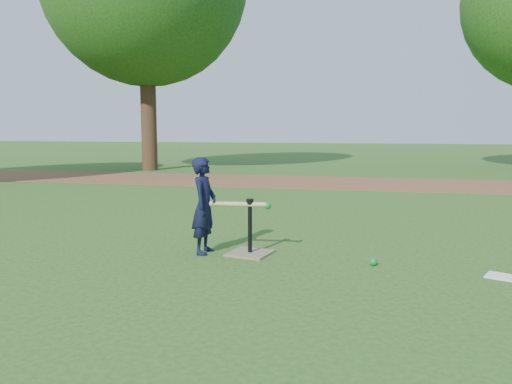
# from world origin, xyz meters

# --- Properties ---
(ground) EXTENTS (80.00, 80.00, 0.00)m
(ground) POSITION_xyz_m (0.00, 0.00, 0.00)
(ground) COLOR #285116
(ground) RESTS_ON ground
(dirt_strip) EXTENTS (24.00, 3.00, 0.01)m
(dirt_strip) POSITION_xyz_m (0.00, 7.50, 0.01)
(dirt_strip) COLOR brown
(dirt_strip) RESTS_ON ground
(child) EXTENTS (0.26, 0.39, 1.06)m
(child) POSITION_xyz_m (-0.78, 0.04, 0.53)
(child) COLOR black
(child) RESTS_ON ground
(wiffle_ball_ground) EXTENTS (0.08, 0.08, 0.08)m
(wiffle_ball_ground) POSITION_xyz_m (1.04, -0.07, 0.04)
(wiffle_ball_ground) COLOR #0C882A
(wiffle_ball_ground) RESTS_ON ground
(clipboard) EXTENTS (0.37, 0.33, 0.01)m
(clipboard) POSITION_xyz_m (2.22, -0.22, 0.01)
(clipboard) COLOR white
(clipboard) RESTS_ON ground
(batting_tee) EXTENTS (0.51, 0.51, 0.61)m
(batting_tee) POSITION_xyz_m (-0.28, 0.10, 0.11)
(batting_tee) COLOR #857654
(batting_tee) RESTS_ON ground
(swing_action) EXTENTS (0.68, 0.16, 0.08)m
(swing_action) POSITION_xyz_m (-0.36, 0.09, 0.55)
(swing_action) COLOR tan
(swing_action) RESTS_ON ground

